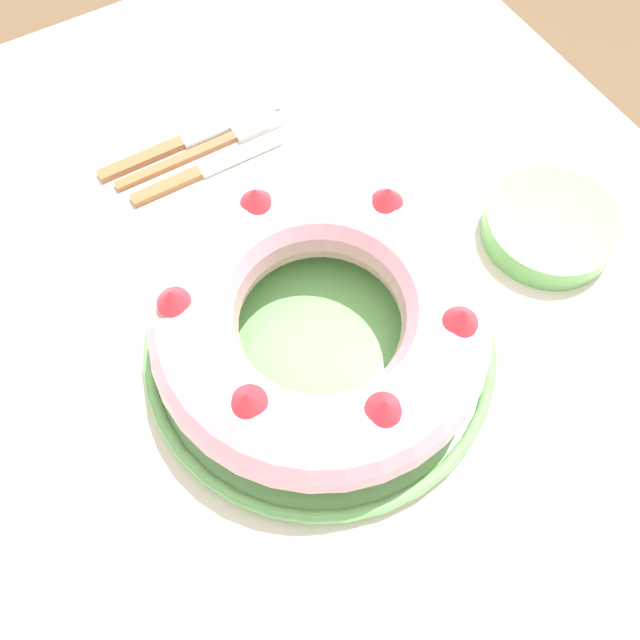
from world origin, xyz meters
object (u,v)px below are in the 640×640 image
(serving_knife, at_px, (179,143))
(side_bowl, at_px, (550,227))
(bundt_cake, at_px, (320,320))
(cake_knife, at_px, (198,173))
(fork, at_px, (213,146))
(serving_dish, at_px, (320,343))

(serving_knife, relative_size, side_bowl, 1.64)
(bundt_cake, height_order, cake_knife, bundt_cake)
(serving_knife, bearing_deg, bundt_cake, 2.80)
(fork, bearing_deg, cake_knife, -49.91)
(serving_dish, relative_size, cake_knife, 1.85)
(serving_dish, height_order, bundt_cake, bundt_cake)
(bundt_cake, xyz_separation_m, serving_knife, (-0.31, -0.01, -0.06))
(bundt_cake, bearing_deg, serving_knife, -177.97)
(fork, distance_m, side_bowl, 0.40)
(serving_knife, bearing_deg, fork, 55.50)
(serving_knife, distance_m, cake_knife, 0.05)
(bundt_cake, height_order, serving_knife, bundt_cake)
(serving_dish, xyz_separation_m, side_bowl, (0.01, 0.28, 0.01))
(bundt_cake, relative_size, fork, 1.48)
(bundt_cake, relative_size, cake_knife, 1.67)
(serving_knife, height_order, side_bowl, side_bowl)
(serving_dish, xyz_separation_m, serving_knife, (-0.31, -0.01, -0.01))
(bundt_cake, bearing_deg, serving_dish, 92.10)
(serving_dish, bearing_deg, serving_knife, -177.97)
(fork, bearing_deg, serving_dish, -4.64)
(bundt_cake, relative_size, serving_knife, 1.34)
(serving_dish, height_order, fork, serving_dish)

